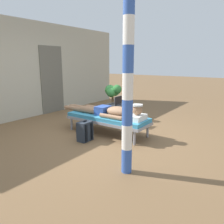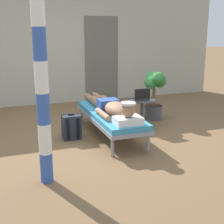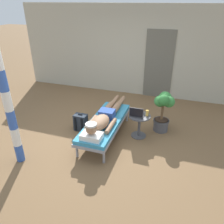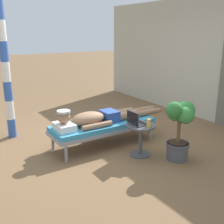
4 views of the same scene
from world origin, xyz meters
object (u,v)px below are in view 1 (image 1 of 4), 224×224
side_table (116,111)px  porch_post (128,86)px  laptop (116,103)px  drink_glass (118,101)px  backpack (85,131)px  lounge_chair (108,118)px  potted_plant (113,98)px  person_reclining (110,111)px

side_table → porch_post: size_ratio=0.21×
laptop → drink_glass: 0.23m
side_table → backpack: side_table is taller
lounge_chair → porch_post: porch_post is taller
porch_post → potted_plant: bearing=38.8°
lounge_chair → laptop: (0.65, 0.22, 0.24)m
lounge_chair → backpack: backpack is taller
person_reclining → side_table: size_ratio=4.15×
lounge_chair → potted_plant: potted_plant is taller
potted_plant → porch_post: size_ratio=0.38×
lounge_chair → side_table: side_table is taller
lounge_chair → side_table: 0.76m
laptop → backpack: (-1.30, -0.12, -0.39)m
laptop → side_table: bearing=40.5°
side_table → potted_plant: size_ratio=0.54×
drink_glass → potted_plant: bearing=50.3°
drink_glass → porch_post: 2.75m
side_table → lounge_chair: bearing=-159.2°
lounge_chair → laptop: laptop is taller
lounge_chair → potted_plant: size_ratio=1.97×
backpack → person_reclining: bearing=-14.7°
lounge_chair → person_reclining: bearing=-90.0°
laptop → porch_post: (-1.93, -1.51, 0.68)m
laptop → porch_post: size_ratio=0.12×
lounge_chair → porch_post: (-1.28, -1.29, 0.91)m
laptop → porch_post: 2.54m
potted_plant → drink_glass: bearing=-129.7°
drink_glass → potted_plant: 0.48m
potted_plant → side_table: bearing=-138.3°
person_reclining → laptop: 0.72m
porch_post → lounge_chair: bearing=45.2°
laptop → porch_post: bearing=-142.0°
side_table → drink_glass: drink_glass is taller
laptop → porch_post: porch_post is taller
laptop → potted_plant: potted_plant is taller
drink_glass → backpack: size_ratio=0.31×
backpack → potted_plant: bearing=17.7°
drink_glass → side_table: bearing=-165.4°
laptop → drink_glass: bearing=23.3°
lounge_chair → potted_plant: (1.17, 0.68, 0.23)m
laptop → potted_plant: size_ratio=0.32×
lounge_chair → porch_post: size_ratio=0.76×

